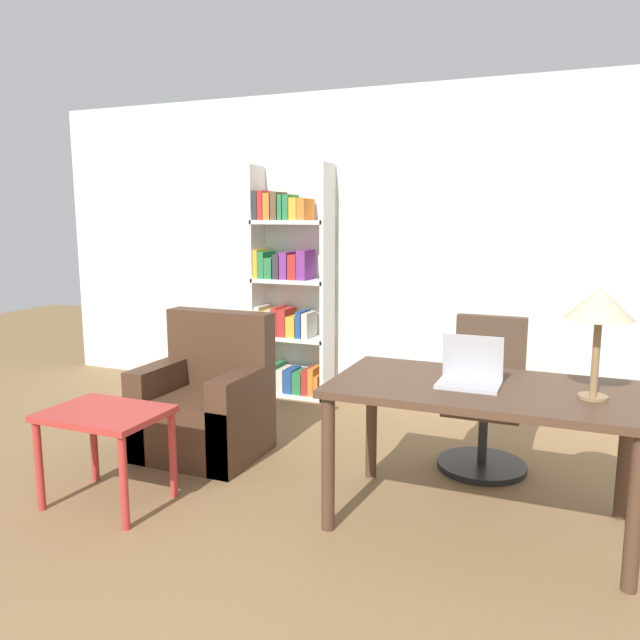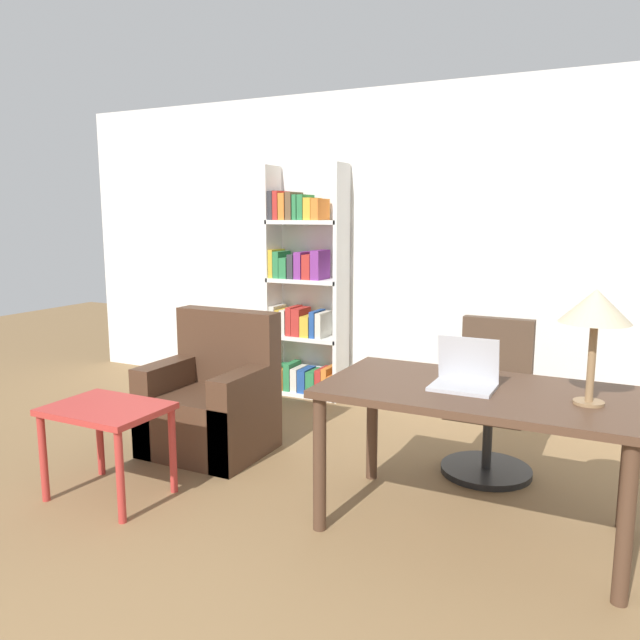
# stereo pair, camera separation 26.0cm
# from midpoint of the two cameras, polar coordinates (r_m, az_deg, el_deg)

# --- Properties ---
(wall_back) EXTENTS (8.00, 0.06, 2.70)m
(wall_back) POSITION_cam_midpoint_polar(r_m,az_deg,el_deg) (5.30, 10.69, 6.28)
(wall_back) COLOR white
(wall_back) RESTS_ON ground_plane
(desk) EXTENTS (1.55, 0.85, 0.77)m
(desk) POSITION_cam_midpoint_polar(r_m,az_deg,el_deg) (3.35, 12.41, -7.56)
(desk) COLOR #4C3323
(desk) RESTS_ON ground_plane
(laptop) EXTENTS (0.32, 0.24, 0.25)m
(laptop) POSITION_cam_midpoint_polar(r_m,az_deg,el_deg) (3.31, 11.38, -4.91)
(laptop) COLOR #B2B2B7
(laptop) RESTS_ON desk
(table_lamp) EXTENTS (0.32, 0.32, 0.54)m
(table_lamp) POSITION_cam_midpoint_polar(r_m,az_deg,el_deg) (3.16, 22.08, 1.14)
(table_lamp) COLOR olive
(table_lamp) RESTS_ON desk
(office_chair) EXTENTS (0.57, 0.57, 0.98)m
(office_chair) POSITION_cam_midpoint_polar(r_m,az_deg,el_deg) (4.21, 13.20, -7.34)
(office_chair) COLOR black
(office_chair) RESTS_ON ground_plane
(side_table_blue) EXTENTS (0.66, 0.50, 0.55)m
(side_table_blue) POSITION_cam_midpoint_polar(r_m,az_deg,el_deg) (3.81, -20.92, -9.02)
(side_table_blue) COLOR #B2332D
(side_table_blue) RESTS_ON ground_plane
(armchair) EXTENTS (0.79, 0.67, 0.97)m
(armchair) POSITION_cam_midpoint_polar(r_m,az_deg,el_deg) (4.44, -12.09, -7.89)
(armchair) COLOR #472D1E
(armchair) RESTS_ON ground_plane
(bookshelf) EXTENTS (0.73, 0.28, 2.08)m
(bookshelf) POSITION_cam_midpoint_polar(r_m,az_deg,el_deg) (5.64, -4.26, 2.08)
(bookshelf) COLOR white
(bookshelf) RESTS_ON ground_plane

